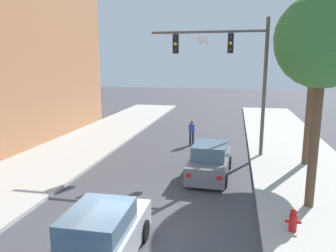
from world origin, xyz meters
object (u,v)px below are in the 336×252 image
car_following_silver (101,239)px  street_tree_second (315,38)px  car_lead_grey (210,161)px  pedestrian_crossing_road (192,132)px  traffic_signal_mast (232,62)px  fire_hydrant (293,220)px  street_tree_nearest (324,42)px

car_following_silver → street_tree_second: (6.99, 9.90, 5.72)m
car_lead_grey → pedestrian_crossing_road: bearing=106.4°
traffic_signal_mast → car_lead_grey: (-0.79, -3.63, -4.61)m
traffic_signal_mast → street_tree_second: street_tree_second is taller
fire_hydrant → pedestrian_crossing_road: bearing=113.8°
fire_hydrant → street_tree_second: 9.59m
fire_hydrant → traffic_signal_mast: bearing=104.3°
fire_hydrant → street_tree_second: street_tree_second is taller
street_tree_nearest → car_lead_grey: bearing=143.3°
car_following_silver → street_tree_nearest: size_ratio=0.57×
street_tree_nearest → street_tree_second: size_ratio=0.90×
street_tree_nearest → traffic_signal_mast: bearing=115.2°
car_following_silver → street_tree_nearest: street_tree_nearest is taller
street_tree_nearest → street_tree_second: bearing=80.5°
car_lead_grey → street_tree_nearest: 7.09m
car_following_silver → pedestrian_crossing_road: size_ratio=2.61×
street_tree_nearest → street_tree_second: (0.89, 5.31, 0.47)m
car_lead_grey → car_following_silver: 7.78m
fire_hydrant → street_tree_second: (1.77, 7.32, 5.93)m
traffic_signal_mast → pedestrian_crossing_road: size_ratio=4.57×
car_following_silver → pedestrian_crossing_road: pedestrian_crossing_road is taller
pedestrian_crossing_road → car_lead_grey: bearing=-73.6°
traffic_signal_mast → car_following_silver: traffic_signal_mast is taller
street_tree_second → fire_hydrant: bearing=-103.6°
traffic_signal_mast → street_tree_nearest: (3.04, -6.48, 0.63)m
car_lead_grey → pedestrian_crossing_road: pedestrian_crossing_road is taller
fire_hydrant → street_tree_nearest: (0.88, 2.01, 5.46)m
car_lead_grey → traffic_signal_mast: bearing=77.8°
traffic_signal_mast → fire_hydrant: bearing=-75.7°
car_lead_grey → car_following_silver: size_ratio=1.01×
traffic_signal_mast → car_lead_grey: traffic_signal_mast is taller
car_lead_grey → pedestrian_crossing_road: size_ratio=2.63×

